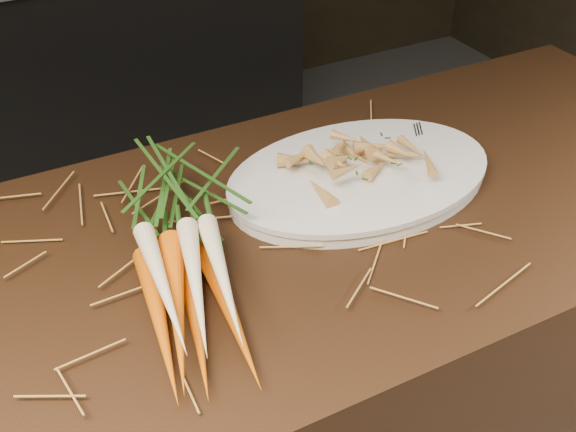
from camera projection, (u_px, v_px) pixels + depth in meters
name	position (u px, v px, depth m)	size (l,w,h in m)	color
back_counter	(62.00, 65.00, 2.78)	(1.82, 0.62, 0.84)	black
straw_bedding	(108.00, 280.00, 1.04)	(1.40, 0.60, 0.02)	olive
root_veg_bunch	(180.00, 230.00, 1.07)	(0.27, 0.55, 0.10)	#C44F05
serving_platter	(360.00, 179.00, 1.25)	(0.48, 0.32, 0.03)	white
roasted_veg_heap	(361.00, 160.00, 1.22)	(0.23, 0.17, 0.05)	#A47C3F
serving_fork	(447.00, 154.00, 1.29)	(0.02, 0.18, 0.00)	silver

